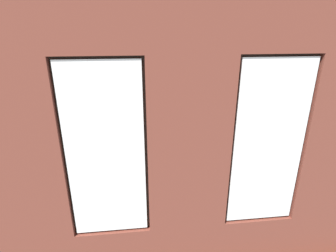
# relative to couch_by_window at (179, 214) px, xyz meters

# --- Properties ---
(ground_plane) EXTENTS (6.89, 6.53, 0.10)m
(ground_plane) POSITION_rel_couch_by_window_xyz_m (0.02, -2.23, -0.38)
(ground_plane) COLOR brown
(brick_wall_with_windows) EXTENTS (6.29, 0.30, 3.46)m
(brick_wall_with_windows) POSITION_rel_couch_by_window_xyz_m (0.02, 0.65, 1.39)
(brick_wall_with_windows) COLOR brown
(brick_wall_with_windows) RESTS_ON ground_plane
(white_wall_right) EXTENTS (0.10, 5.53, 3.46)m
(white_wall_right) POSITION_rel_couch_by_window_xyz_m (3.11, -2.03, 1.40)
(white_wall_right) COLOR silver
(white_wall_right) RESTS_ON ground_plane
(couch_by_window) EXTENTS (1.99, 0.87, 0.80)m
(couch_by_window) POSITION_rel_couch_by_window_xyz_m (0.00, 0.00, 0.00)
(couch_by_window) COLOR black
(couch_by_window) RESTS_ON ground_plane
(couch_left) EXTENTS (0.97, 2.09, 0.80)m
(couch_left) POSITION_rel_couch_by_window_xyz_m (-2.43, -1.69, -0.00)
(couch_left) COLOR black
(couch_left) RESTS_ON ground_plane
(coffee_table) EXTENTS (1.40, 0.79, 0.45)m
(coffee_table) POSITION_rel_couch_by_window_xyz_m (-0.18, -2.02, 0.07)
(coffee_table) COLOR #A87547
(coffee_table) RESTS_ON ground_plane
(cup_ceramic) EXTENTS (0.08, 0.08, 0.10)m
(cup_ceramic) POSITION_rel_couch_by_window_xyz_m (-0.18, -2.02, 0.17)
(cup_ceramic) COLOR #B23D38
(cup_ceramic) RESTS_ON coffee_table
(candle_jar) EXTENTS (0.08, 0.08, 0.11)m
(candle_jar) POSITION_rel_couch_by_window_xyz_m (0.24, -1.90, 0.18)
(candle_jar) COLOR #B7333D
(candle_jar) RESTS_ON coffee_table
(table_plant_small) EXTENTS (0.14, 0.14, 0.25)m
(table_plant_small) POSITION_rel_couch_by_window_xyz_m (-0.56, -2.16, 0.26)
(table_plant_small) COLOR brown
(table_plant_small) RESTS_ON coffee_table
(remote_silver) EXTENTS (0.18, 0.11, 0.02)m
(remote_silver) POSITION_rel_couch_by_window_xyz_m (-0.00, -2.12, 0.14)
(remote_silver) COLOR #B2B2B7
(remote_silver) RESTS_ON coffee_table
(media_console) EXTENTS (0.94, 0.42, 0.50)m
(media_console) POSITION_rel_couch_by_window_xyz_m (2.81, -1.84, -0.08)
(media_console) COLOR black
(media_console) RESTS_ON ground_plane
(tv_flatscreen) EXTENTS (1.23, 0.20, 0.86)m
(tv_flatscreen) POSITION_rel_couch_by_window_xyz_m (2.81, -1.84, 0.60)
(tv_flatscreen) COLOR black
(tv_flatscreen) RESTS_ON media_console
(papasan_chair) EXTENTS (1.11, 1.11, 0.70)m
(papasan_chair) POSITION_rel_couch_by_window_xyz_m (0.18, -4.14, 0.12)
(papasan_chair) COLOR olive
(papasan_chair) RESTS_ON ground_plane
(potted_plant_by_left_couch) EXTENTS (0.32, 0.32, 0.48)m
(potted_plant_by_left_couch) POSITION_rel_couch_by_window_xyz_m (-2.03, -3.16, -0.03)
(potted_plant_by_left_couch) COLOR #47423D
(potted_plant_by_left_couch) RESTS_ON ground_plane
(potted_plant_foreground_right) EXTENTS (0.68, 0.68, 0.99)m
(potted_plant_foreground_right) POSITION_rel_couch_by_window_xyz_m (2.51, -4.45, 0.35)
(potted_plant_foreground_right) COLOR beige
(potted_plant_foreground_right) RESTS_ON ground_plane
(potted_plant_mid_room_small) EXTENTS (0.35, 0.35, 0.59)m
(potted_plant_mid_room_small) POSITION_rel_couch_by_window_xyz_m (-0.79, -2.95, 0.06)
(potted_plant_mid_room_small) COLOR #47423D
(potted_plant_mid_room_small) RESTS_ON ground_plane
(potted_plant_beside_window_right) EXTENTS (0.78, 0.69, 1.10)m
(potted_plant_beside_window_right) POSITION_rel_couch_by_window_xyz_m (1.78, 0.10, 0.15)
(potted_plant_beside_window_right) COLOR gray
(potted_plant_beside_window_right) RESTS_ON ground_plane
(potted_plant_near_tv) EXTENTS (0.85, 0.85, 1.32)m
(potted_plant_near_tv) POSITION_rel_couch_by_window_xyz_m (2.26, -0.92, 0.52)
(potted_plant_near_tv) COLOR #9E5638
(potted_plant_near_tv) RESTS_ON ground_plane
(potted_plant_corner_near_left) EXTENTS (1.16, 0.96, 1.56)m
(potted_plant_corner_near_left) POSITION_rel_couch_by_window_xyz_m (-2.57, -4.49, 0.54)
(potted_plant_corner_near_left) COLOR #47423D
(potted_plant_corner_near_left) RESTS_ON ground_plane
(potted_plant_between_couches) EXTENTS (1.06, 1.08, 1.34)m
(potted_plant_between_couches) POSITION_rel_couch_by_window_xyz_m (-1.45, -0.04, 0.54)
(potted_plant_between_couches) COLOR #47423D
(potted_plant_between_couches) RESTS_ON ground_plane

